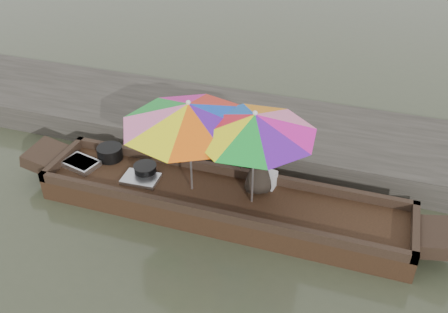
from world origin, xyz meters
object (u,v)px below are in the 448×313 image
(boat_hull, at_px, (222,204))
(tray_scallop, at_px, (141,179))
(umbrella_bow, at_px, (190,147))
(vendor, at_px, (259,160))
(umbrella_stern, at_px, (253,159))
(cooking_pot, at_px, (110,153))
(tray_crayfish, at_px, (81,164))
(supply_bag, at_px, (267,179))
(charcoal_grill, at_px, (145,170))

(boat_hull, relative_size, tray_scallop, 10.00)
(tray_scallop, bearing_deg, umbrella_bow, 3.42)
(boat_hull, relative_size, vendor, 5.01)
(vendor, bearing_deg, umbrella_stern, 66.79)
(tray_scallop, bearing_deg, cooking_pot, 152.24)
(umbrella_bow, xyz_separation_m, umbrella_stern, (0.97, 0.00, 0.00))
(umbrella_stern, bearing_deg, boat_hull, 180.00)
(tray_crayfish, xyz_separation_m, supply_bag, (3.08, 0.45, 0.09))
(umbrella_stern, bearing_deg, cooking_pot, 172.23)
(cooking_pot, bearing_deg, umbrella_stern, -7.77)
(vendor, xyz_separation_m, umbrella_stern, (-0.01, -0.28, 0.20))
(cooking_pot, bearing_deg, tray_scallop, -27.76)
(umbrella_bow, bearing_deg, cooking_pot, 167.73)
(vendor, height_order, umbrella_bow, umbrella_bow)
(boat_hull, relative_size, umbrella_stern, 3.22)
(charcoal_grill, xyz_separation_m, umbrella_bow, (0.86, -0.12, 0.69))
(tray_scallop, relative_size, umbrella_bow, 0.29)
(tray_scallop, distance_m, umbrella_stern, 1.98)
(tray_crayfish, bearing_deg, charcoal_grill, 6.04)
(tray_scallop, relative_size, vendor, 0.50)
(boat_hull, bearing_deg, umbrella_stern, 0.00)
(cooking_pot, bearing_deg, charcoal_grill, -17.00)
(tray_scallop, height_order, umbrella_stern, umbrella_stern)
(cooking_pot, relative_size, tray_scallop, 0.74)
(supply_bag, xyz_separation_m, vendor, (-0.10, -0.17, 0.45))
(tray_crayfish, height_order, supply_bag, supply_bag)
(charcoal_grill, bearing_deg, tray_crayfish, -173.96)
(umbrella_bow, bearing_deg, tray_crayfish, -179.95)
(cooking_pot, bearing_deg, vendor, -1.61)
(tray_scallop, xyz_separation_m, supply_bag, (1.95, 0.50, 0.10))
(charcoal_grill, height_order, umbrella_bow, umbrella_bow)
(boat_hull, bearing_deg, cooking_pot, 170.52)
(cooking_pot, height_order, umbrella_stern, umbrella_stern)
(boat_hull, distance_m, tray_scallop, 1.37)
(tray_crayfish, xyz_separation_m, umbrella_stern, (2.96, 0.00, 0.73))
(tray_crayfish, relative_size, umbrella_stern, 0.32)
(tray_scallop, bearing_deg, boat_hull, 2.18)
(boat_hull, relative_size, umbrella_bow, 2.85)
(cooking_pot, relative_size, supply_bag, 1.52)
(charcoal_grill, distance_m, umbrella_bow, 1.11)
(tray_scallop, height_order, supply_bag, supply_bag)
(charcoal_grill, xyz_separation_m, vendor, (1.85, 0.16, 0.49))
(umbrella_bow, bearing_deg, tray_scallop, -176.58)
(tray_crayfish, height_order, charcoal_grill, charcoal_grill)
(boat_hull, relative_size, tray_crayfish, 10.00)
(cooking_pot, xyz_separation_m, tray_scallop, (0.77, -0.41, -0.08))
(tray_scallop, bearing_deg, charcoal_grill, 88.70)
(cooking_pot, height_order, umbrella_bow, umbrella_bow)
(boat_hull, height_order, tray_crayfish, tray_crayfish)
(tray_crayfish, xyz_separation_m, tray_scallop, (1.13, -0.05, -0.01))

